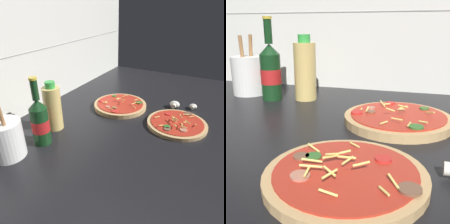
% 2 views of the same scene
% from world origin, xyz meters
% --- Properties ---
extents(counter_slab, '(1.60, 0.90, 0.03)m').
position_xyz_m(counter_slab, '(0.00, 0.00, 0.01)').
color(counter_slab, black).
rests_on(counter_slab, ground).
extents(tile_backsplash, '(1.60, 0.01, 0.60)m').
position_xyz_m(tile_backsplash, '(0.00, 0.45, 0.30)').
color(tile_backsplash, silver).
rests_on(tile_backsplash, ground).
extents(pizza_near, '(0.25, 0.25, 0.04)m').
position_xyz_m(pizza_near, '(0.07, -0.20, 0.03)').
color(pizza_near, tan).
rests_on(pizza_near, counter_slab).
extents(pizza_far, '(0.26, 0.26, 0.04)m').
position_xyz_m(pizza_far, '(0.12, 0.10, 0.04)').
color(pizza_far, tan).
rests_on(pizza_far, counter_slab).
extents(beer_bottle, '(0.06, 0.06, 0.26)m').
position_xyz_m(beer_bottle, '(-0.29, 0.22, 0.12)').
color(beer_bottle, '#143819').
rests_on(beer_bottle, counter_slab).
extents(oil_bottle, '(0.07, 0.07, 0.20)m').
position_xyz_m(oil_bottle, '(-0.19, 0.25, 0.12)').
color(oil_bottle, '#D6B766').
rests_on(oil_bottle, counter_slab).
extents(mushroom_left, '(0.04, 0.04, 0.03)m').
position_xyz_m(mushroom_left, '(0.27, -0.23, 0.04)').
color(mushroom_left, white).
rests_on(mushroom_left, counter_slab).
extents(mushroom_right, '(0.05, 0.05, 0.03)m').
position_xyz_m(mushroom_right, '(0.24, -0.14, 0.04)').
color(mushroom_right, white).
rests_on(mushroom_right, counter_slab).
extents(utensil_crock, '(0.12, 0.12, 0.20)m').
position_xyz_m(utensil_crock, '(-0.40, 0.27, 0.09)').
color(utensil_crock, silver).
rests_on(utensil_crock, counter_slab).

